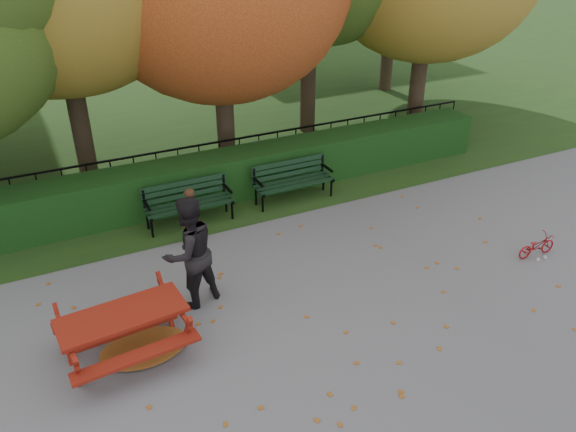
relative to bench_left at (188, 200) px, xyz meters
name	(u,v)px	position (x,y,z in m)	size (l,w,h in m)	color
ground	(333,303)	(1.30, -3.70, -0.52)	(90.00, 90.00, 0.00)	slate
grass_strip	(138,89)	(1.30, 10.30, -0.51)	(90.00, 90.00, 0.00)	#1E3616
hedge	(233,174)	(1.30, 0.80, -0.02)	(13.00, 0.90, 1.00)	black
iron_fence	(220,160)	(1.30, 1.60, 0.02)	(14.00, 0.04, 1.02)	black
bench_left	(188,200)	(0.00, 0.00, 0.00)	(1.80, 0.57, 0.88)	black
bench_right	(292,178)	(2.40, 0.00, 0.00)	(1.80, 0.57, 0.88)	black
picnic_table	(123,323)	(-2.02, -3.44, 0.07)	(1.89, 1.57, 0.87)	maroon
leaf_pile	(144,347)	(-1.79, -3.44, -0.47)	(1.30, 0.90, 0.09)	brown
leaf_scatter	(324,293)	(1.30, -3.40, -0.51)	(9.00, 5.70, 0.01)	brown
child	(190,216)	(-0.20, -0.80, 0.06)	(0.43, 0.28, 1.17)	#3D2213
adult	(189,253)	(-0.76, -2.64, 0.44)	(0.94, 0.73, 1.93)	black
bicycle	(537,246)	(5.46, -4.14, -0.30)	(0.29, 0.83, 0.44)	maroon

